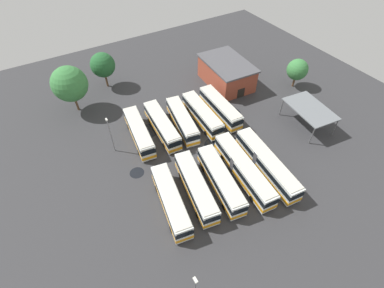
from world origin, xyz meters
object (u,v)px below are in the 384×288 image
(bus_row0_slot2, at_px, (182,120))
(tree_northeast, at_px, (103,65))
(bus_row0_slot1, at_px, (162,125))
(bus_row1_slot2, at_px, (221,180))
(bus_row1_slot0, at_px, (171,201))
(bus_row1_slot1, at_px, (196,187))
(bus_row0_slot0, at_px, (139,132))
(lamp_post_far_corner, at_px, (111,134))
(bus_row0_slot4, at_px, (220,108))
(tree_north_edge, at_px, (297,70))
(maintenance_shelter, at_px, (310,109))
(tree_south_edge, at_px, (69,84))
(depot_building, at_px, (226,73))
(bus_row1_slot4, at_px, (267,163))
(bus_row0_slot3, at_px, (202,114))
(bus_row1_slot3, at_px, (243,169))

(bus_row0_slot2, distance_m, tree_northeast, 22.31)
(bus_row0_slot1, relative_size, bus_row1_slot2, 0.97)
(bus_row1_slot0, xyz_separation_m, bus_row1_slot1, (-0.19, 4.32, 0.00))
(bus_row0_slot2, height_order, bus_row1_slot1, same)
(bus_row1_slot0, bearing_deg, bus_row0_slot0, 173.26)
(bus_row0_slot2, relative_size, lamp_post_far_corner, 1.61)
(bus_row0_slot2, bearing_deg, bus_row0_slot4, 86.57)
(bus_row1_slot0, height_order, tree_northeast, tree_northeast)
(tree_north_edge, bearing_deg, maintenance_shelter, -34.99)
(tree_north_edge, relative_size, tree_south_edge, 0.67)
(depot_building, distance_m, lamp_post_far_corner, 29.82)
(depot_building, distance_m, tree_northeast, 26.73)
(bus_row0_slot0, bearing_deg, tree_northeast, 178.00)
(bus_row0_slot1, bearing_deg, bus_row1_slot2, 7.56)
(bus_row0_slot4, distance_m, bus_row1_slot4, 15.74)
(bus_row1_slot2, distance_m, bus_row1_slot4, 8.30)
(bus_row0_slot0, distance_m, bus_row0_slot4, 16.61)
(depot_building, bearing_deg, lamp_post_far_corner, -76.32)
(bus_row0_slot0, relative_size, bus_row0_slot3, 0.99)
(bus_row1_slot1, bearing_deg, bus_row0_slot4, 134.29)
(bus_row1_slot2, bearing_deg, bus_row1_slot1, -101.76)
(depot_building, bearing_deg, bus_row0_slot1, -69.90)
(bus_row1_slot2, height_order, bus_row1_slot4, same)
(bus_row1_slot0, relative_size, tree_south_edge, 1.26)
(bus_row0_slot1, bearing_deg, bus_row1_slot3, 21.86)
(bus_row1_slot0, distance_m, bus_row1_slot4, 16.59)
(lamp_post_far_corner, bearing_deg, bus_row0_slot3, 85.62)
(tree_northeast, relative_size, tree_south_edge, 0.82)
(bus_row0_slot1, distance_m, tree_northeast, 20.61)
(bus_row1_slot1, height_order, bus_row1_slot4, same)
(bus_row1_slot3, height_order, bus_row1_slot4, same)
(depot_building, bearing_deg, tree_south_edge, -103.92)
(bus_row0_slot2, distance_m, bus_row1_slot3, 15.37)
(bus_row0_slot4, height_order, tree_south_edge, tree_south_edge)
(bus_row0_slot0, bearing_deg, bus_row0_slot1, 83.78)
(bus_row0_slot1, height_order, tree_northeast, tree_northeast)
(tree_northeast, bearing_deg, maintenance_shelter, 41.28)
(bus_row0_slot4, bearing_deg, bus_row0_slot0, -95.86)
(bus_row1_slot1, height_order, tree_northeast, tree_northeast)
(bus_row1_slot3, bearing_deg, bus_row0_slot1, -158.14)
(bus_row1_slot2, xyz_separation_m, bus_row1_slot4, (1.11, 8.22, 0.00))
(bus_row1_slot1, xyz_separation_m, depot_building, (-22.11, 21.53, 0.91))
(bus_row1_slot1, bearing_deg, lamp_post_far_corner, -153.79)
(bus_row0_slot3, relative_size, bus_row1_slot3, 0.82)
(bus_row1_slot2, relative_size, maintenance_shelter, 1.27)
(bus_row1_slot3, bearing_deg, tree_north_edge, 119.35)
(bus_row1_slot1, distance_m, lamp_post_far_corner, 16.94)
(bus_row1_slot4, bearing_deg, bus_row0_slot4, 173.22)
(bus_row0_slot0, height_order, bus_row1_slot0, same)
(bus_row1_slot2, bearing_deg, maintenance_shelter, 99.11)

